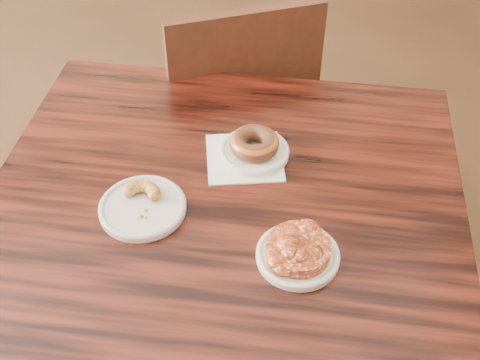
{
  "coord_description": "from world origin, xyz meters",
  "views": [
    {
      "loc": [
        0.35,
        -0.92,
        1.6
      ],
      "look_at": [
        0.32,
        -0.1,
        0.8
      ],
      "focal_mm": 45.0,
      "sensor_mm": 36.0,
      "label": 1
    }
  ],
  "objects_px": {
    "chair_far": "(229,116)",
    "cruller_fragment": "(142,201)",
    "apple_fritter": "(299,247)",
    "cafe_table": "(224,321)",
    "glazed_donut": "(254,143)"
  },
  "relations": [
    {
      "from": "chair_far",
      "to": "cafe_table",
      "type": "bearing_deg",
      "value": 73.5
    },
    {
      "from": "apple_fritter",
      "to": "glazed_donut",
      "type": "bearing_deg",
      "value": 106.7
    },
    {
      "from": "cafe_table",
      "to": "chair_far",
      "type": "height_order",
      "value": "chair_far"
    },
    {
      "from": "apple_fritter",
      "to": "cafe_table",
      "type": "bearing_deg",
      "value": 144.44
    },
    {
      "from": "apple_fritter",
      "to": "chair_far",
      "type": "bearing_deg",
      "value": 101.71
    },
    {
      "from": "chair_far",
      "to": "cruller_fragment",
      "type": "distance_m",
      "value": 0.76
    },
    {
      "from": "chair_far",
      "to": "cruller_fragment",
      "type": "relative_size",
      "value": 9.73
    },
    {
      "from": "chair_far",
      "to": "glazed_donut",
      "type": "bearing_deg",
      "value": 80.99
    },
    {
      "from": "chair_far",
      "to": "glazed_donut",
      "type": "xyz_separation_m",
      "value": [
        0.08,
        -0.51,
        0.33
      ]
    },
    {
      "from": "chair_far",
      "to": "apple_fritter",
      "type": "distance_m",
      "value": 0.87
    },
    {
      "from": "chair_far",
      "to": "glazed_donut",
      "type": "height_order",
      "value": "chair_far"
    },
    {
      "from": "chair_far",
      "to": "glazed_donut",
      "type": "relative_size",
      "value": 8.62
    },
    {
      "from": "chair_far",
      "to": "apple_fritter",
      "type": "xyz_separation_m",
      "value": [
        0.16,
        -0.78,
        0.33
      ]
    },
    {
      "from": "cafe_table",
      "to": "apple_fritter",
      "type": "distance_m",
      "value": 0.44
    },
    {
      "from": "cafe_table",
      "to": "chair_far",
      "type": "xyz_separation_m",
      "value": [
        -0.02,
        0.68,
        0.08
      ]
    }
  ]
}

